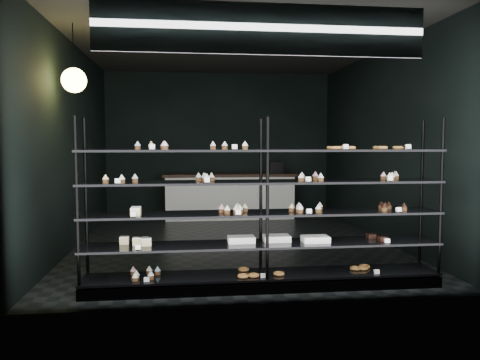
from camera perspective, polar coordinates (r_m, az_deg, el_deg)
The scene contains 5 objects.
room at distance 7.60m, azimuth -0.89°, elevation 4.25°, with size 5.01×6.01×3.20m.
display_shelf at distance 5.28m, azimuth 2.62°, elevation -6.44°, with size 4.00×0.50×1.91m.
signage at distance 4.83m, azimuth 2.82°, elevation 17.90°, with size 3.30×0.05×0.50m.
pendant_lamp at distance 6.59m, azimuth -19.58°, elevation 11.39°, with size 0.32×0.32×0.89m.
service_counter at distance 10.17m, azimuth -1.20°, elevation -1.89°, with size 2.86×0.65×1.23m.
Camera 1 is at (-0.78, -7.56, 1.63)m, focal length 35.00 mm.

